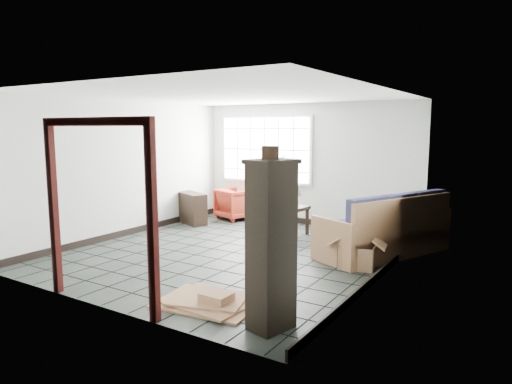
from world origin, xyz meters
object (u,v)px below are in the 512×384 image
Objects in this scene: futon_sofa at (387,233)px; tall_shelf at (271,244)px; side_table at (293,211)px; armchair at (236,202)px.

tall_shelf is at bearing -68.99° from futon_sofa.
futon_sofa is 2.03m from side_table.
futon_sofa is 3.23× the size of armchair.
tall_shelf is (3.60, -4.59, 0.51)m from armchair.
armchair is 0.44× the size of tall_shelf.
tall_shelf is (-0.21, -3.41, 0.52)m from futon_sofa.
side_table is (-1.98, 0.46, 0.09)m from futon_sofa.
side_table is (1.83, -0.72, 0.08)m from armchair.
armchair is 1.37× the size of side_table.
armchair is at bearing 158.49° from side_table.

